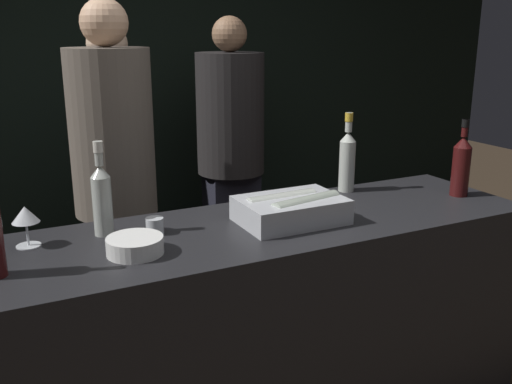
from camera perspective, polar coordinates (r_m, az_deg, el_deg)
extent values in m
cube|color=black|center=(3.97, -13.32, 11.61)|extent=(6.40, 0.06, 2.80)
cube|color=black|center=(2.35, 0.35, -14.45)|extent=(2.22, 0.63, 0.96)
cube|color=#B7BABF|center=(2.17, 3.49, -1.81)|extent=(0.39, 0.27, 0.09)
cylinder|color=#9EA899|center=(2.15, 5.04, -1.38)|extent=(0.30, 0.13, 0.07)
cylinder|color=#B2B7AD|center=(2.19, 2.60, -0.96)|extent=(0.29, 0.08, 0.07)
cylinder|color=white|center=(1.91, -12.01, -5.25)|extent=(0.19, 0.19, 0.06)
cylinder|color=gray|center=(1.90, -12.05, -4.58)|extent=(0.15, 0.15, 0.01)
cylinder|color=silver|center=(2.09, -21.77, -5.00)|extent=(0.08, 0.08, 0.00)
cylinder|color=silver|center=(2.07, -21.89, -3.90)|extent=(0.01, 0.01, 0.08)
cone|color=silver|center=(2.05, -22.09, -2.09)|extent=(0.09, 0.09, 0.06)
cylinder|color=silver|center=(2.08, -10.11, -3.34)|extent=(0.07, 0.07, 0.06)
sphere|color=#F9D67F|center=(2.08, -10.11, -3.27)|extent=(0.03, 0.03, 0.03)
cylinder|color=#380F0F|center=(2.65, 19.78, 1.94)|extent=(0.08, 0.08, 0.22)
cone|color=#380F0F|center=(2.63, 20.04, 4.72)|extent=(0.08, 0.08, 0.05)
cylinder|color=#380F0F|center=(2.62, 20.17, 6.03)|extent=(0.03, 0.03, 0.08)
cylinder|color=black|center=(2.61, 20.21, 6.49)|extent=(0.03, 0.03, 0.03)
cylinder|color=#B2B7AD|center=(2.09, -15.10, -1.37)|extent=(0.07, 0.07, 0.21)
cone|color=#B2B7AD|center=(2.05, -15.35, 2.00)|extent=(0.07, 0.07, 0.04)
cylinder|color=#B2B7AD|center=(2.04, -15.48, 3.73)|extent=(0.03, 0.03, 0.09)
cylinder|color=silver|center=(2.04, -15.53, 4.38)|extent=(0.03, 0.03, 0.04)
cylinder|color=#B2B7AD|center=(2.60, 9.08, 2.55)|extent=(0.07, 0.07, 0.23)
cone|color=#B2B7AD|center=(2.57, 9.21, 5.48)|extent=(0.07, 0.07, 0.04)
cylinder|color=#B2B7AD|center=(2.56, 9.27, 6.89)|extent=(0.03, 0.03, 0.09)
cylinder|color=gold|center=(2.56, 9.29, 7.41)|extent=(0.04, 0.04, 0.04)
cube|color=black|center=(2.94, -13.17, -9.74)|extent=(0.29, 0.21, 0.84)
cylinder|color=#60564C|center=(2.70, -14.23, 5.75)|extent=(0.38, 0.38, 0.76)
sphere|color=tan|center=(2.66, -14.96, 16.07)|extent=(0.21, 0.21, 0.21)
cube|color=black|center=(3.36, -13.23, -6.92)|extent=(0.26, 0.19, 0.78)
cylinder|color=#334766|center=(3.15, -14.09, 5.71)|extent=(0.34, 0.34, 0.72)
sphere|color=beige|center=(3.11, -14.68, 14.14)|extent=(0.21, 0.21, 0.21)
cube|color=black|center=(3.72, -2.43, -4.01)|extent=(0.31, 0.23, 0.80)
cylinder|color=black|center=(3.53, -2.58, 7.82)|extent=(0.42, 0.42, 0.73)
sphere|color=#997051|center=(3.50, -2.68, 15.51)|extent=(0.21, 0.21, 0.21)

